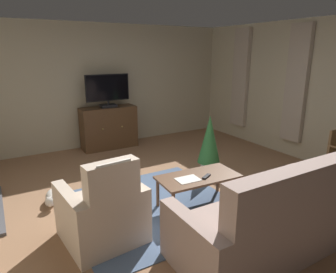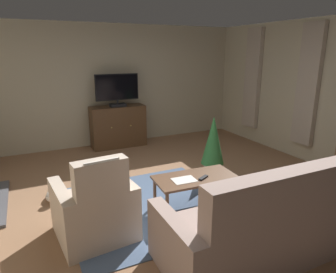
% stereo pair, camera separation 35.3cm
% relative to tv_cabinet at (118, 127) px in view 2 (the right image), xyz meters
% --- Properties ---
extents(ground_plane, '(6.67, 6.82, 0.04)m').
position_rel_tv_cabinet_xyz_m(ground_plane, '(-0.05, -2.81, -0.45)').
color(ground_plane, '#936B4C').
extents(wall_back, '(6.67, 0.10, 2.62)m').
position_rel_tv_cabinet_xyz_m(wall_back, '(-0.05, 0.35, 0.88)').
color(wall_back, '#B2A88E').
rests_on(wall_back, ground_plane).
extents(wall_right_with_window, '(0.10, 6.82, 2.62)m').
position_rel_tv_cabinet_xyz_m(wall_right_with_window, '(3.03, -2.81, 0.88)').
color(wall_right_with_window, '#BBB095').
rests_on(wall_right_with_window, ground_plane).
extents(curtain_panel_near, '(0.10, 0.44, 2.20)m').
position_rel_tv_cabinet_xyz_m(curtain_panel_near, '(2.92, -2.37, 1.01)').
color(curtain_panel_near, '#B2A393').
extents(curtain_panel_far, '(0.10, 0.44, 2.20)m').
position_rel_tv_cabinet_xyz_m(curtain_panel_far, '(2.92, -0.87, 1.01)').
color(curtain_panel_far, '#B2A393').
extents(rug_central, '(2.13, 2.07, 0.01)m').
position_rel_tv_cabinet_xyz_m(rug_central, '(-0.41, -2.82, -0.42)').
color(rug_central, slate).
rests_on(rug_central, ground_plane).
extents(tv_cabinet, '(1.17, 0.47, 0.90)m').
position_rel_tv_cabinet_xyz_m(tv_cabinet, '(0.00, 0.00, 0.00)').
color(tv_cabinet, '#352315').
rests_on(tv_cabinet, ground_plane).
extents(television, '(0.92, 0.20, 0.69)m').
position_rel_tv_cabinet_xyz_m(television, '(-0.00, -0.05, 0.84)').
color(television, black).
rests_on(television, tv_cabinet).
extents(coffee_table, '(1.12, 0.60, 0.44)m').
position_rel_tv_cabinet_xyz_m(coffee_table, '(0.14, -3.09, -0.04)').
color(coffee_table, brown).
rests_on(coffee_table, ground_plane).
extents(tv_remote, '(0.17, 0.12, 0.02)m').
position_rel_tv_cabinet_xyz_m(tv_remote, '(0.21, -3.18, 0.02)').
color(tv_remote, black).
rests_on(tv_remote, coffee_table).
extents(folded_newspaper, '(0.31, 0.24, 0.01)m').
position_rel_tv_cabinet_xyz_m(folded_newspaper, '(-0.04, -3.12, 0.01)').
color(folded_newspaper, silver).
rests_on(folded_newspaper, coffee_table).
extents(sofa_floral, '(2.02, 0.91, 1.05)m').
position_rel_tv_cabinet_xyz_m(sofa_floral, '(0.21, -4.27, -0.09)').
color(sofa_floral, '#A3897F').
rests_on(sofa_floral, ground_plane).
extents(armchair_by_fireplace, '(0.88, 0.88, 1.03)m').
position_rel_tv_cabinet_xyz_m(armchair_by_fireplace, '(-1.21, -3.20, -0.10)').
color(armchair_by_fireplace, '#C6B29E').
rests_on(armchair_by_fireplace, ground_plane).
extents(potted_plant_tall_palm_by_window, '(0.38, 0.38, 1.03)m').
position_rel_tv_cabinet_xyz_m(potted_plant_tall_palm_by_window, '(0.97, -2.27, 0.13)').
color(potted_plant_tall_palm_by_window, beige).
rests_on(potted_plant_tall_palm_by_window, ground_plane).
extents(cat, '(0.30, 0.62, 0.20)m').
position_rel_tv_cabinet_xyz_m(cat, '(-1.56, -2.02, -0.34)').
color(cat, beige).
rests_on(cat, ground_plane).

